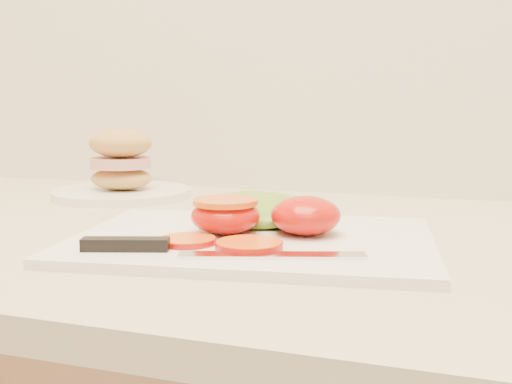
% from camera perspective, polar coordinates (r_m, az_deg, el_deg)
% --- Properties ---
extents(cutting_board, '(0.40, 0.32, 0.01)m').
position_cam_1_polar(cutting_board, '(0.67, -0.28, -4.35)').
color(cutting_board, white).
rests_on(cutting_board, counter).
extents(tomato_half_dome, '(0.07, 0.07, 0.04)m').
position_cam_1_polar(tomato_half_dome, '(0.68, 4.44, -2.08)').
color(tomato_half_dome, red).
rests_on(tomato_half_dome, cutting_board).
extents(tomato_half_cut, '(0.07, 0.07, 0.04)m').
position_cam_1_polar(tomato_half_cut, '(0.68, -2.73, -2.01)').
color(tomato_half_cut, red).
rests_on(tomato_half_cut, cutting_board).
extents(tomato_slice_0, '(0.06, 0.06, 0.01)m').
position_cam_1_polar(tomato_slice_0, '(0.61, -0.62, -4.73)').
color(tomato_slice_0, orange).
rests_on(tomato_slice_0, cutting_board).
extents(tomato_slice_1, '(0.06, 0.06, 0.01)m').
position_cam_1_polar(tomato_slice_1, '(0.64, -6.13, -4.32)').
color(tomato_slice_1, orange).
rests_on(tomato_slice_1, cutting_board).
extents(lettuce_leaf_0, '(0.17, 0.14, 0.03)m').
position_cam_1_polar(lettuce_leaf_0, '(0.74, -0.35, -1.58)').
color(lettuce_leaf_0, olive).
rests_on(lettuce_leaf_0, cutting_board).
extents(lettuce_leaf_1, '(0.14, 0.13, 0.02)m').
position_cam_1_polar(lettuce_leaf_1, '(0.74, 3.22, -1.77)').
color(lettuce_leaf_1, olive).
rests_on(lettuce_leaf_1, cutting_board).
extents(knife, '(0.26, 0.08, 0.01)m').
position_cam_1_polar(knife, '(0.60, -6.63, -5.02)').
color(knife, silver).
rests_on(knife, cutting_board).
extents(sandwich_plate, '(0.21, 0.21, 0.11)m').
position_cam_1_polar(sandwich_plate, '(1.01, -11.88, 1.64)').
color(sandwich_plate, white).
rests_on(sandwich_plate, counter).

